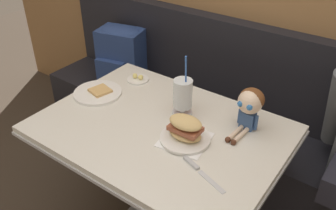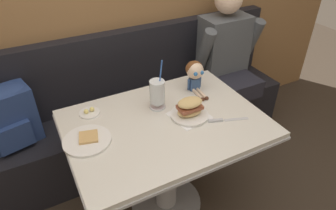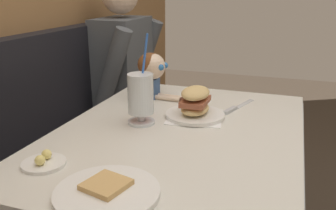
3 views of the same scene
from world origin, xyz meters
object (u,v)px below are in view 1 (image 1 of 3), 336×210
(butter_knife, at_px, (197,168))
(seated_doll, at_px, (250,104))
(backpack, at_px, (121,54))
(sandwich_plate, at_px, (185,131))
(butter_saucer, at_px, (138,79))
(toast_plate, at_px, (98,92))
(milkshake_glass, at_px, (183,95))

(butter_knife, xyz_separation_m, seated_doll, (0.04, 0.36, 0.12))
(butter_knife, bearing_deg, backpack, 145.32)
(sandwich_plate, xyz_separation_m, butter_saucer, (-0.51, 0.29, -0.04))
(toast_plate, xyz_separation_m, backpack, (-0.36, 0.57, -0.09))
(milkshake_glass, relative_size, sandwich_plate, 1.39)
(sandwich_plate, relative_size, backpack, 0.56)
(milkshake_glass, xyz_separation_m, backpack, (-0.82, 0.46, -0.18))
(butter_knife, distance_m, backpack, 1.31)
(toast_plate, bearing_deg, sandwich_plate, -5.46)
(milkshake_glass, bearing_deg, backpack, 150.74)
(butter_saucer, relative_size, butter_knife, 0.52)
(butter_knife, height_order, seated_doll, seated_doll)
(butter_knife, height_order, backpack, backpack)
(milkshake_glass, relative_size, backpack, 0.78)
(milkshake_glass, height_order, sandwich_plate, milkshake_glass)
(backpack, bearing_deg, butter_knife, -34.68)
(backpack, bearing_deg, toast_plate, -57.63)
(toast_plate, height_order, seated_doll, seated_doll)
(toast_plate, xyz_separation_m, butter_saucer, (0.08, 0.23, 0.00))
(sandwich_plate, distance_m, butter_saucer, 0.58)
(milkshake_glass, bearing_deg, toast_plate, -166.66)
(toast_plate, distance_m, butter_knife, 0.74)
(milkshake_glass, height_order, butter_knife, milkshake_glass)
(toast_plate, relative_size, butter_knife, 1.09)
(sandwich_plate, height_order, butter_knife, sandwich_plate)
(milkshake_glass, xyz_separation_m, seated_doll, (0.30, 0.07, 0.03))
(milkshake_glass, bearing_deg, butter_saucer, 161.74)
(backpack, bearing_deg, milkshake_glass, -29.26)
(toast_plate, height_order, backpack, backpack)
(toast_plate, xyz_separation_m, butter_knife, (0.72, -0.18, -0.00))
(butter_knife, bearing_deg, sandwich_plate, 137.77)
(milkshake_glass, height_order, butter_saucer, milkshake_glass)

